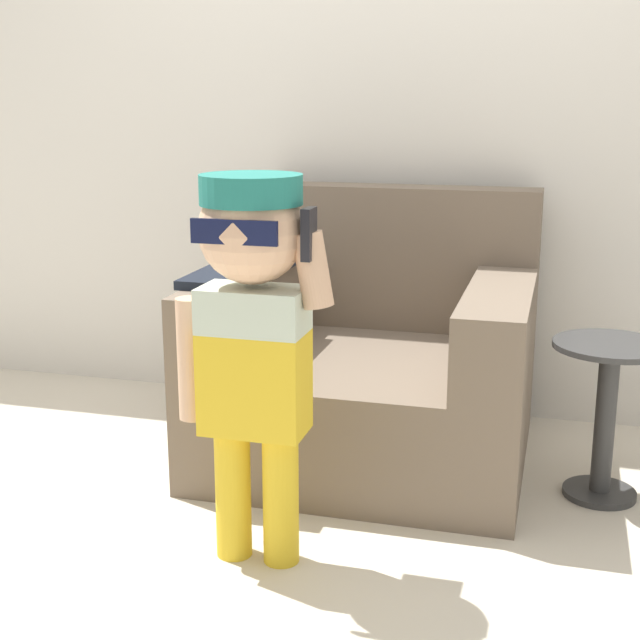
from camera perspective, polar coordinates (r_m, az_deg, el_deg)
name	(u,v)px	position (r m, az deg, el deg)	size (l,w,h in m)	color
ground_plane	(347,462)	(3.17, 1.75, -9.08)	(10.00, 10.00, 0.00)	beige
wall_back	(391,83)	(3.56, 4.54, 14.91)	(10.00, 0.05, 2.60)	silver
armchair	(372,365)	(3.17, 3.36, -2.91)	(1.10, 1.00, 0.92)	#6B5B4C
person_child	(252,311)	(2.32, -4.35, 0.57)	(0.43, 0.32, 1.06)	gold
side_table	(606,405)	(2.95, 17.86, -5.21)	(0.36, 0.36, 0.51)	#333333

